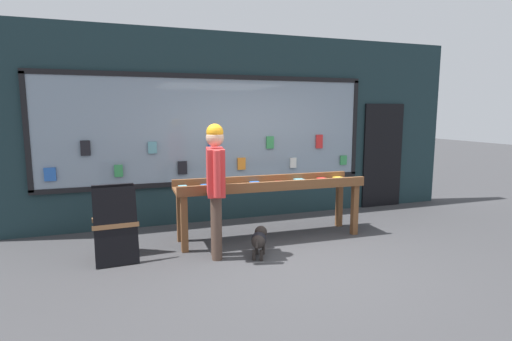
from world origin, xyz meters
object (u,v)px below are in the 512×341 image
object	(u,v)px
sandwich_board_sign	(115,222)
small_dog	(259,239)
display_table_main	(270,189)
person_browsing	(216,179)

from	to	relation	value
sandwich_board_sign	small_dog	bearing A→B (deg)	-19.81
small_dog	sandwich_board_sign	xyz separation A→B (m)	(-1.82, 0.55, 0.26)
display_table_main	sandwich_board_sign	distance (m)	2.28
display_table_main	person_browsing	bearing A→B (deg)	-150.21
display_table_main	person_browsing	size ratio (longest dim) A/B	1.62
display_table_main	person_browsing	xyz separation A→B (m)	(-0.98, -0.56, 0.30)
display_table_main	sandwich_board_sign	bearing A→B (deg)	-175.76
display_table_main	small_dog	size ratio (longest dim) A/B	5.25
person_browsing	small_dog	world-z (taller)	person_browsing
small_dog	sandwich_board_sign	bearing A→B (deg)	99.73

